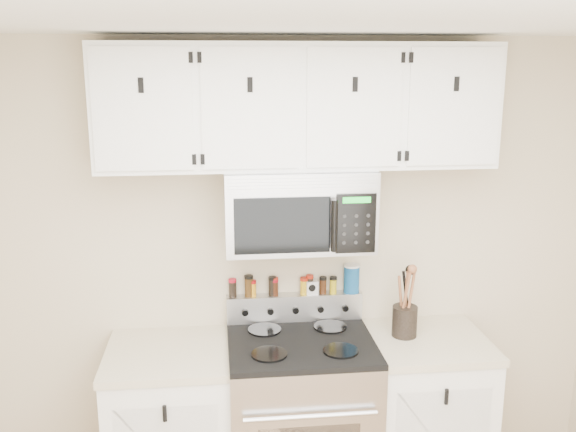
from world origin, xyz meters
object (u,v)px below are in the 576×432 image
object	(u,v)px
utensil_crock	(405,319)
salt_canister	(352,278)
microwave	(299,208)
range	(301,420)

from	to	relation	value
utensil_crock	salt_canister	world-z (taller)	utensil_crock
microwave	salt_canister	xyz separation A→B (m)	(0.32, 0.16, -0.45)
range	microwave	world-z (taller)	microwave
range	salt_canister	world-z (taller)	salt_canister
range	microwave	size ratio (longest dim) A/B	1.45
microwave	utensil_crock	world-z (taller)	microwave
microwave	salt_canister	size ratio (longest dim) A/B	4.67
range	utensil_crock	distance (m)	0.78
range	utensil_crock	bearing A→B (deg)	6.28
utensil_crock	salt_canister	xyz separation A→B (m)	(-0.25, 0.22, 0.16)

